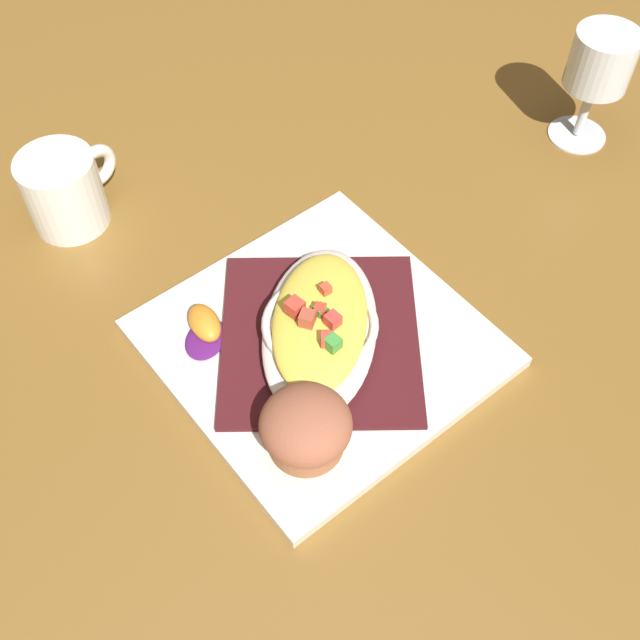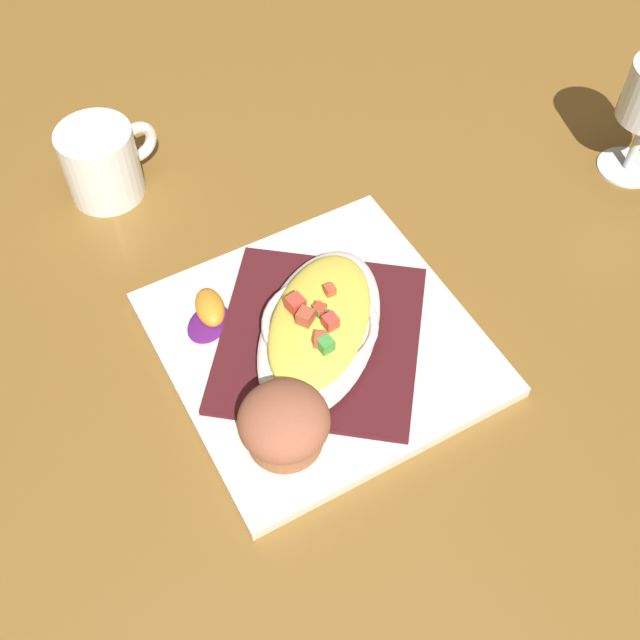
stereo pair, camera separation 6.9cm
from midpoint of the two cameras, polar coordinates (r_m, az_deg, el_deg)
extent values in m
plane|color=brown|center=(0.73, 2.72, -2.16)|extent=(2.60, 2.60, 0.00)
cube|color=white|center=(0.72, 2.74, -1.88)|extent=(0.29, 0.29, 0.01)
cube|color=#47161A|center=(0.71, 2.77, -1.48)|extent=(0.26, 0.26, 0.01)
ellipsoid|color=silver|center=(0.70, 2.81, -0.84)|extent=(0.21, 0.20, 0.02)
torus|color=silver|center=(0.70, 2.84, -0.47)|extent=(0.15, 0.15, 0.01)
ellipsoid|color=yellow|center=(0.69, 2.85, -0.22)|extent=(0.17, 0.16, 0.02)
cube|color=#B04C35|center=(0.67, 1.90, 0.01)|extent=(0.02, 0.02, 0.01)
cube|color=#CE4736|center=(0.66, 3.08, -1.67)|extent=(0.02, 0.02, 0.01)
cube|color=#489C46|center=(0.68, 2.99, 0.78)|extent=(0.01, 0.01, 0.01)
cube|color=#D94C31|center=(0.69, 3.58, 2.01)|extent=(0.01, 0.01, 0.01)
cube|color=green|center=(0.66, 3.43, -2.00)|extent=(0.01, 0.01, 0.01)
cube|color=#C83D29|center=(0.68, 3.10, 0.65)|extent=(0.01, 0.01, 0.01)
cube|color=#CF4037|center=(0.67, 3.82, -0.25)|extent=(0.01, 0.01, 0.01)
cube|color=#DA4131|center=(0.68, 1.12, 1.00)|extent=(0.01, 0.01, 0.01)
cylinder|color=#9D5E39|center=(0.65, 0.47, -8.45)|extent=(0.06, 0.06, 0.02)
ellipsoid|color=#9C573E|center=(0.63, 0.48, -7.56)|extent=(0.08, 0.08, 0.05)
ellipsoid|color=#4C0F23|center=(0.62, 0.49, -7.11)|extent=(0.03, 0.03, 0.01)
ellipsoid|color=#541865|center=(0.72, -5.42, -0.43)|extent=(0.06, 0.06, 0.01)
ellipsoid|color=orange|center=(0.73, -5.34, 0.74)|extent=(0.04, 0.05, 0.02)
cylinder|color=white|center=(0.85, -13.40, 10.90)|extent=(0.08, 0.08, 0.08)
torus|color=white|center=(0.86, -10.92, 12.44)|extent=(0.05, 0.02, 0.05)
cylinder|color=#4C2D14|center=(0.86, -13.16, 9.97)|extent=(0.07, 0.07, 0.04)
cylinder|color=white|center=(0.96, 23.43, 10.08)|extent=(0.07, 0.07, 0.00)
cylinder|color=white|center=(0.93, 24.15, 11.64)|extent=(0.01, 0.01, 0.07)
camera|label=1|loc=(0.03, -87.13, 3.92)|focal=43.99mm
camera|label=2|loc=(0.03, 92.87, -3.92)|focal=43.99mm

